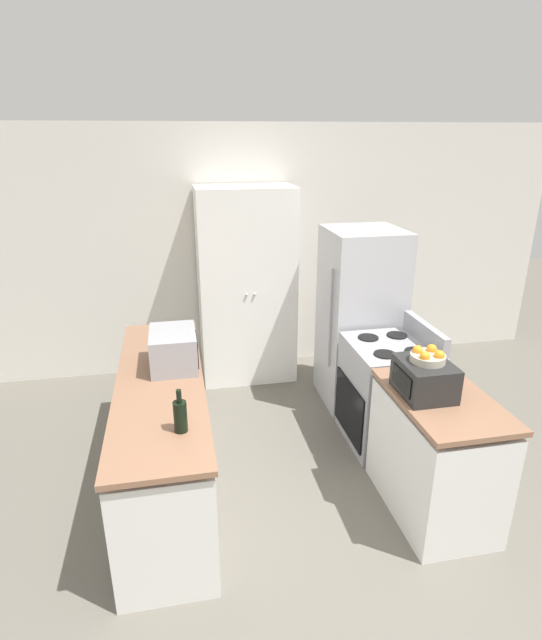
{
  "coord_description": "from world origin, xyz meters",
  "views": [
    {
      "loc": [
        -0.75,
        -2.0,
        2.49
      ],
      "look_at": [
        0.0,
        1.76,
        1.05
      ],
      "focal_mm": 28.0,
      "sensor_mm": 36.0,
      "label": 1
    }
  ],
  "objects_px": {
    "pantry_cabinet": "(246,286)",
    "fruit_bowl": "(428,356)",
    "wine_bottle": "(180,416)",
    "toaster_oven": "(424,378)",
    "microwave": "(174,349)",
    "stove": "(387,393)",
    "refrigerator": "(360,318)"
  },
  "relations": [
    {
      "from": "pantry_cabinet",
      "to": "fruit_bowl",
      "type": "xyz_separation_m",
      "value": [
        0.84,
        -2.25,
        0.15
      ]
    },
    {
      "from": "wine_bottle",
      "to": "toaster_oven",
      "type": "xyz_separation_m",
      "value": [
        1.57,
        0.13,
        0.01
      ]
    },
    {
      "from": "fruit_bowl",
      "to": "pantry_cabinet",
      "type": "bearing_deg",
      "value": 110.36
    },
    {
      "from": "toaster_oven",
      "to": "microwave",
      "type": "bearing_deg",
      "value": 154.81
    },
    {
      "from": "stove",
      "to": "toaster_oven",
      "type": "xyz_separation_m",
      "value": [
        -0.14,
        -0.8,
        0.55
      ]
    },
    {
      "from": "pantry_cabinet",
      "to": "stove",
      "type": "distance_m",
      "value": 1.84
    },
    {
      "from": "stove",
      "to": "wine_bottle",
      "type": "height_order",
      "value": "wine_bottle"
    },
    {
      "from": "stove",
      "to": "microwave",
      "type": "relative_size",
      "value": 2.37
    },
    {
      "from": "toaster_oven",
      "to": "wine_bottle",
      "type": "bearing_deg",
      "value": -175.4
    },
    {
      "from": "pantry_cabinet",
      "to": "refrigerator",
      "type": "xyz_separation_m",
      "value": [
        0.97,
        -0.73,
        -0.16
      ]
    },
    {
      "from": "refrigerator",
      "to": "wine_bottle",
      "type": "xyz_separation_m",
      "value": [
        -1.72,
        -1.66,
        0.14
      ]
    },
    {
      "from": "microwave",
      "to": "wine_bottle",
      "type": "distance_m",
      "value": 0.87
    },
    {
      "from": "pantry_cabinet",
      "to": "fruit_bowl",
      "type": "height_order",
      "value": "pantry_cabinet"
    },
    {
      "from": "refrigerator",
      "to": "wine_bottle",
      "type": "height_order",
      "value": "refrigerator"
    },
    {
      "from": "wine_bottle",
      "to": "toaster_oven",
      "type": "height_order",
      "value": "wine_bottle"
    },
    {
      "from": "refrigerator",
      "to": "fruit_bowl",
      "type": "xyz_separation_m",
      "value": [
        -0.14,
        -1.53,
        0.31
      ]
    },
    {
      "from": "refrigerator",
      "to": "microwave",
      "type": "height_order",
      "value": "refrigerator"
    },
    {
      "from": "stove",
      "to": "microwave",
      "type": "bearing_deg",
      "value": -178.32
    },
    {
      "from": "pantry_cabinet",
      "to": "refrigerator",
      "type": "relative_size",
      "value": 1.19
    },
    {
      "from": "fruit_bowl",
      "to": "stove",
      "type": "bearing_deg",
      "value": 81.08
    },
    {
      "from": "microwave",
      "to": "toaster_oven",
      "type": "distance_m",
      "value": 1.76
    },
    {
      "from": "microwave",
      "to": "wine_bottle",
      "type": "height_order",
      "value": "microwave"
    },
    {
      "from": "pantry_cabinet",
      "to": "toaster_oven",
      "type": "height_order",
      "value": "pantry_cabinet"
    },
    {
      "from": "pantry_cabinet",
      "to": "fruit_bowl",
      "type": "distance_m",
      "value": 2.41
    },
    {
      "from": "pantry_cabinet",
      "to": "stove",
      "type": "relative_size",
      "value": 1.93
    },
    {
      "from": "pantry_cabinet",
      "to": "wine_bottle",
      "type": "distance_m",
      "value": 2.5
    },
    {
      "from": "toaster_oven",
      "to": "fruit_bowl",
      "type": "relative_size",
      "value": 1.66
    },
    {
      "from": "pantry_cabinet",
      "to": "stove",
      "type": "xyz_separation_m",
      "value": [
        0.96,
        -1.46,
        -0.56
      ]
    },
    {
      "from": "microwave",
      "to": "toaster_oven",
      "type": "xyz_separation_m",
      "value": [
        1.59,
        -0.75,
        -0.02
      ]
    },
    {
      "from": "pantry_cabinet",
      "to": "wine_bottle",
      "type": "height_order",
      "value": "pantry_cabinet"
    },
    {
      "from": "microwave",
      "to": "fruit_bowl",
      "type": "xyz_separation_m",
      "value": [
        1.6,
        -0.74,
        0.13
      ]
    },
    {
      "from": "pantry_cabinet",
      "to": "refrigerator",
      "type": "distance_m",
      "value": 1.23
    }
  ]
}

